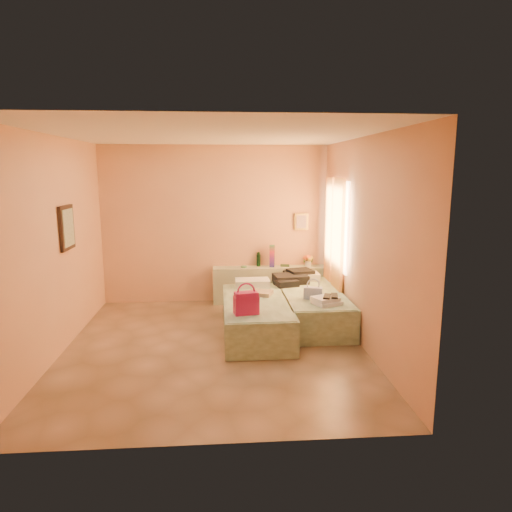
{
  "coord_description": "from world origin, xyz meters",
  "views": [
    {
      "loc": [
        0.11,
        -5.88,
        2.36
      ],
      "look_at": [
        0.63,
        0.85,
        1.09
      ],
      "focal_mm": 32.0,
      "sensor_mm": 36.0,
      "label": 1
    }
  ],
  "objects_px": {
    "blue_handbag": "(313,293)",
    "towel_stack": "(327,301)",
    "flower_vase": "(308,260)",
    "bed_right": "(311,307)",
    "water_bottle": "(259,260)",
    "headboard_ledge": "(270,284)",
    "green_book": "(285,265)",
    "magenta_handbag": "(246,303)",
    "bed_left": "(256,317)"
  },
  "relations": [
    {
      "from": "headboard_ledge",
      "to": "magenta_handbag",
      "type": "height_order",
      "value": "magenta_handbag"
    },
    {
      "from": "towel_stack",
      "to": "blue_handbag",
      "type": "bearing_deg",
      "value": 116.36
    },
    {
      "from": "water_bottle",
      "to": "magenta_handbag",
      "type": "relative_size",
      "value": 0.77
    },
    {
      "from": "flower_vase",
      "to": "bed_right",
      "type": "bearing_deg",
      "value": -97.97
    },
    {
      "from": "green_book",
      "to": "headboard_ledge",
      "type": "bearing_deg",
      "value": -162.15
    },
    {
      "from": "towel_stack",
      "to": "green_book",
      "type": "bearing_deg",
      "value": 99.8
    },
    {
      "from": "headboard_ledge",
      "to": "towel_stack",
      "type": "xyz_separation_m",
      "value": [
        0.61,
        -1.88,
        0.23
      ]
    },
    {
      "from": "bed_right",
      "to": "green_book",
      "type": "relative_size",
      "value": 12.45
    },
    {
      "from": "bed_left",
      "to": "bed_right",
      "type": "xyz_separation_m",
      "value": [
        0.9,
        0.41,
        0.0
      ]
    },
    {
      "from": "headboard_ledge",
      "to": "water_bottle",
      "type": "bearing_deg",
      "value": 159.25
    },
    {
      "from": "water_bottle",
      "to": "blue_handbag",
      "type": "relative_size",
      "value": 0.92
    },
    {
      "from": "flower_vase",
      "to": "magenta_handbag",
      "type": "distance_m",
      "value": 2.54
    },
    {
      "from": "bed_right",
      "to": "blue_handbag",
      "type": "height_order",
      "value": "blue_handbag"
    },
    {
      "from": "headboard_ledge",
      "to": "magenta_handbag",
      "type": "xyz_separation_m",
      "value": [
        -0.55,
        -2.23,
        0.32
      ]
    },
    {
      "from": "water_bottle",
      "to": "flower_vase",
      "type": "relative_size",
      "value": 0.97
    },
    {
      "from": "green_book",
      "to": "towel_stack",
      "type": "distance_m",
      "value": 1.96
    },
    {
      "from": "green_book",
      "to": "magenta_handbag",
      "type": "bearing_deg",
      "value": -101.97
    },
    {
      "from": "bed_left",
      "to": "water_bottle",
      "type": "relative_size",
      "value": 8.09
    },
    {
      "from": "towel_stack",
      "to": "water_bottle",
      "type": "bearing_deg",
      "value": 112.52
    },
    {
      "from": "headboard_ledge",
      "to": "bed_right",
      "type": "bearing_deg",
      "value": -66.32
    },
    {
      "from": "bed_left",
      "to": "water_bottle",
      "type": "distance_m",
      "value": 1.77
    },
    {
      "from": "water_bottle",
      "to": "magenta_handbag",
      "type": "xyz_separation_m",
      "value": [
        -0.35,
        -2.3,
        -0.12
      ]
    },
    {
      "from": "green_book",
      "to": "towel_stack",
      "type": "height_order",
      "value": "green_book"
    },
    {
      "from": "bed_left",
      "to": "towel_stack",
      "type": "distance_m",
      "value": 1.06
    },
    {
      "from": "bed_left",
      "to": "water_bottle",
      "type": "height_order",
      "value": "water_bottle"
    },
    {
      "from": "bed_right",
      "to": "blue_handbag",
      "type": "bearing_deg",
      "value": -98.89
    },
    {
      "from": "magenta_handbag",
      "to": "towel_stack",
      "type": "distance_m",
      "value": 1.22
    },
    {
      "from": "headboard_ledge",
      "to": "blue_handbag",
      "type": "relative_size",
      "value": 7.59
    },
    {
      "from": "flower_vase",
      "to": "magenta_handbag",
      "type": "height_order",
      "value": "flower_vase"
    },
    {
      "from": "flower_vase",
      "to": "towel_stack",
      "type": "distance_m",
      "value": 1.88
    },
    {
      "from": "headboard_ledge",
      "to": "magenta_handbag",
      "type": "relative_size",
      "value": 6.42
    },
    {
      "from": "green_book",
      "to": "bed_right",
      "type": "bearing_deg",
      "value": -70.64
    },
    {
      "from": "blue_handbag",
      "to": "towel_stack",
      "type": "distance_m",
      "value": 0.32
    },
    {
      "from": "bed_right",
      "to": "flower_vase",
      "type": "height_order",
      "value": "flower_vase"
    },
    {
      "from": "blue_handbag",
      "to": "towel_stack",
      "type": "relative_size",
      "value": 0.77
    },
    {
      "from": "flower_vase",
      "to": "blue_handbag",
      "type": "xyz_separation_m",
      "value": [
        -0.22,
        -1.58,
        -0.19
      ]
    },
    {
      "from": "bed_right",
      "to": "towel_stack",
      "type": "height_order",
      "value": "towel_stack"
    },
    {
      "from": "flower_vase",
      "to": "towel_stack",
      "type": "xyz_separation_m",
      "value": [
        -0.08,
        -1.86,
        -0.23
      ]
    },
    {
      "from": "bed_right",
      "to": "flower_vase",
      "type": "bearing_deg",
      "value": 81.66
    },
    {
      "from": "magenta_handbag",
      "to": "blue_handbag",
      "type": "xyz_separation_m",
      "value": [
        1.02,
        0.64,
        -0.06
      ]
    },
    {
      "from": "water_bottle",
      "to": "towel_stack",
      "type": "bearing_deg",
      "value": -67.48
    },
    {
      "from": "bed_left",
      "to": "magenta_handbag",
      "type": "height_order",
      "value": "magenta_handbag"
    },
    {
      "from": "water_bottle",
      "to": "towel_stack",
      "type": "xyz_separation_m",
      "value": [
        0.81,
        -1.95,
        -0.22
      ]
    },
    {
      "from": "bed_right",
      "to": "water_bottle",
      "type": "xyz_separation_m",
      "value": [
        -0.73,
        1.27,
        0.52
      ]
    },
    {
      "from": "blue_handbag",
      "to": "towel_stack",
      "type": "bearing_deg",
      "value": -48.9
    },
    {
      "from": "bed_left",
      "to": "blue_handbag",
      "type": "height_order",
      "value": "blue_handbag"
    },
    {
      "from": "flower_vase",
      "to": "blue_handbag",
      "type": "height_order",
      "value": "flower_vase"
    },
    {
      "from": "flower_vase",
      "to": "blue_handbag",
      "type": "distance_m",
      "value": 1.6
    },
    {
      "from": "headboard_ledge",
      "to": "flower_vase",
      "type": "height_order",
      "value": "flower_vase"
    },
    {
      "from": "water_bottle",
      "to": "blue_handbag",
      "type": "bearing_deg",
      "value": -68.16
    }
  ]
}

